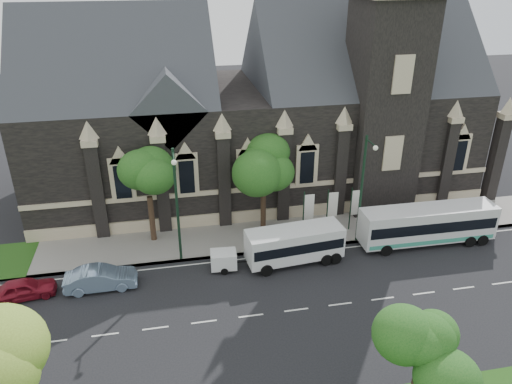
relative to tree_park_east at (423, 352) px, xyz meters
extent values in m
plane|color=black|center=(-6.18, 9.32, -4.62)|extent=(160.00, 160.00, 0.00)
cube|color=gray|center=(-6.18, 18.82, -4.54)|extent=(80.00, 5.00, 0.15)
cube|color=black|center=(-2.18, 28.82, 0.38)|extent=(40.00, 15.00, 10.00)
cube|color=#32353A|center=(-14.18, 28.82, 5.38)|extent=(16.00, 15.00, 15.00)
cube|color=#32353A|center=(7.82, 28.82, 5.38)|extent=(20.00, 15.00, 15.00)
cube|color=#32353A|center=(-10.18, 24.32, 5.38)|extent=(6.00, 6.00, 6.00)
cube|color=black|center=(7.82, 22.82, 4.38)|extent=(5.50, 5.50, 18.00)
cube|color=tan|center=(-2.18, 21.28, -1.42)|extent=(40.00, 0.22, 0.40)
cube|color=tan|center=(-2.18, 21.28, -4.02)|extent=(40.00, 0.25, 1.20)
cube|color=black|center=(-4.18, 21.14, 0.18)|extent=(1.20, 0.12, 2.80)
sphere|color=olive|center=(-17.40, 1.10, 2.38)|extent=(3.12, 3.12, 3.12)
sphere|color=#174B17|center=(-0.18, -0.18, -0.14)|extent=(3.20, 3.20, 3.20)
sphere|color=#174B17|center=(0.42, 0.42, 0.46)|extent=(2.40, 2.40, 2.40)
cylinder|color=black|center=(-3.18, 19.82, -2.64)|extent=(0.44, 0.44, 3.96)
sphere|color=#174B17|center=(-3.18, 19.82, 1.02)|extent=(3.84, 3.84, 3.84)
sphere|color=#174B17|center=(-2.46, 20.54, 1.74)|extent=(2.88, 2.88, 2.88)
cylinder|color=black|center=(-12.18, 19.82, -2.64)|extent=(0.44, 0.44, 3.96)
sphere|color=#174B17|center=(-12.18, 19.82, 0.95)|extent=(3.68, 3.68, 3.68)
sphere|color=#174B17|center=(-11.49, 20.51, 1.64)|extent=(2.76, 2.76, 2.76)
cylinder|color=black|center=(3.82, 16.62, -0.12)|extent=(0.20, 0.20, 9.00)
cylinder|color=black|center=(3.82, 15.82, 4.08)|extent=(0.10, 1.60, 0.10)
sphere|color=silver|center=(3.82, 15.02, 3.98)|extent=(0.36, 0.36, 0.36)
cylinder|color=black|center=(-10.18, 16.62, -0.12)|extent=(0.20, 0.20, 9.00)
cylinder|color=black|center=(-10.18, 15.82, 4.08)|extent=(0.10, 1.60, 0.10)
sphere|color=silver|center=(-10.18, 15.02, 3.98)|extent=(0.36, 0.36, 0.36)
cylinder|color=black|center=(-0.18, 18.32, -2.62)|extent=(0.10, 0.10, 4.00)
cube|color=white|center=(0.27, 18.32, -2.02)|extent=(0.80, 0.04, 2.20)
cylinder|color=black|center=(1.82, 18.32, -2.62)|extent=(0.10, 0.10, 4.00)
cube|color=white|center=(2.27, 18.32, -2.02)|extent=(0.80, 0.04, 2.20)
cylinder|color=black|center=(3.82, 18.32, -2.62)|extent=(0.10, 0.10, 4.00)
cube|color=white|center=(4.27, 18.32, -2.02)|extent=(0.80, 0.04, 2.20)
cube|color=silver|center=(9.09, 15.30, -2.82)|extent=(10.84, 2.36, 2.70)
cube|color=black|center=(9.09, 15.30, -2.66)|extent=(10.40, 2.40, 0.88)
cube|color=teal|center=(9.09, 15.30, -3.87)|extent=(10.40, 2.39, 0.35)
cylinder|color=black|center=(5.29, 14.21, -4.17)|extent=(0.90, 0.29, 0.90)
cylinder|color=black|center=(5.31, 16.46, -4.17)|extent=(0.90, 0.29, 0.90)
cylinder|color=black|center=(12.32, 14.14, -4.17)|extent=(0.90, 0.29, 0.90)
cylinder|color=black|center=(12.34, 16.39, -4.17)|extent=(0.90, 0.29, 0.90)
cylinder|color=black|center=(13.40, 14.13, -4.17)|extent=(0.90, 0.29, 0.90)
cylinder|color=black|center=(13.42, 16.38, -4.17)|extent=(0.90, 0.29, 0.90)
cube|color=silver|center=(-1.88, 14.76, -3.01)|extent=(7.36, 2.94, 2.32)
cube|color=black|center=(-1.88, 14.76, -2.90)|extent=(7.08, 2.95, 0.78)
cylinder|color=black|center=(-4.27, 13.40, -4.17)|extent=(0.92, 0.37, 0.90)
cylinder|color=black|center=(-4.49, 15.64, -4.17)|extent=(0.92, 0.37, 0.90)
cylinder|color=black|center=(0.38, 13.85, -4.17)|extent=(0.92, 0.37, 0.90)
cylinder|color=black|center=(0.16, 16.09, -4.17)|extent=(0.92, 0.37, 0.90)
cylinder|color=black|center=(1.09, 13.91, -4.17)|extent=(0.92, 0.37, 0.90)
cylinder|color=black|center=(0.87, 16.16, -4.17)|extent=(0.92, 0.37, 0.90)
cube|color=silver|center=(-7.18, 14.81, -3.78)|extent=(1.95, 1.52, 1.21)
cylinder|color=black|center=(-7.22, 14.11, -4.36)|extent=(0.53, 0.22, 0.52)
cylinder|color=black|center=(-7.13, 15.50, -4.36)|extent=(0.53, 0.22, 0.52)
cylinder|color=black|center=(-5.97, 14.73, -4.11)|extent=(1.12, 0.15, 0.08)
imported|color=#7A92B0|center=(-15.75, 14.19, -3.82)|extent=(4.87, 1.76, 1.60)
imported|color=maroon|center=(-20.70, 14.12, -3.93)|extent=(4.23, 2.17, 1.38)
camera|label=1|loc=(-10.56, -14.74, 15.99)|focal=34.06mm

